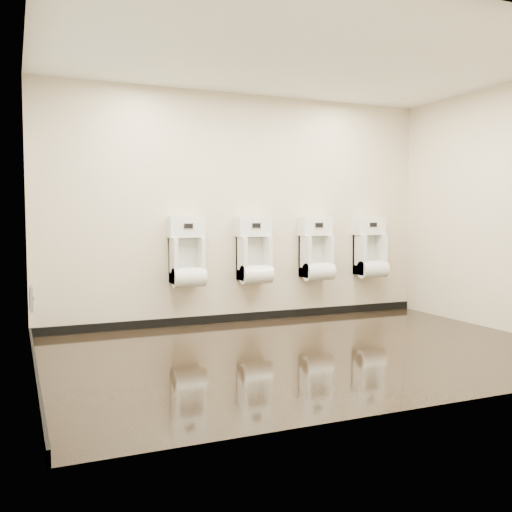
{
  "coord_description": "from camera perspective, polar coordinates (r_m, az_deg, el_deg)",
  "views": [
    {
      "loc": [
        -2.62,
        -4.81,
        1.31
      ],
      "look_at": [
        -0.34,
        0.55,
        0.9
      ],
      "focal_mm": 40.0,
      "sensor_mm": 36.0,
      "label": 1
    }
  ],
  "objects": [
    {
      "name": "skirting_back",
      "position": [
        7.17,
        -1.23,
        -6.11
      ],
      "size": [
        5.0,
        0.02,
        0.1
      ],
      "primitive_type": "cube",
      "color": "black",
      "rests_on": "ground"
    },
    {
      "name": "left_wall",
      "position": [
        4.82,
        -21.68,
        4.81
      ],
      "size": [
        0.02,
        3.5,
        2.8
      ],
      "primitive_type": "cube",
      "color": "beige",
      "rests_on": "ground"
    },
    {
      "name": "ceiling",
      "position": [
        5.68,
        5.64,
        19.2
      ],
      "size": [
        5.0,
        3.5,
        0.0
      ],
      "primitive_type": "cube",
      "color": "silver"
    },
    {
      "name": "back_wall",
      "position": [
        7.07,
        -1.29,
        4.74
      ],
      "size": [
        5.0,
        0.02,
        2.8
      ],
      "primitive_type": "cube",
      "color": "beige",
      "rests_on": "ground"
    },
    {
      "name": "urinal_2",
      "position": [
        7.37,
        6.08,
        0.26
      ],
      "size": [
        0.43,
        0.32,
        0.8
      ],
      "color": "silver",
      "rests_on": "back_wall"
    },
    {
      "name": "front_wall",
      "position": [
        4.03,
        17.58,
        5.12
      ],
      "size": [
        5.0,
        0.02,
        2.8
      ],
      "primitive_type": "cube",
      "color": "beige",
      "rests_on": "ground"
    },
    {
      "name": "skirting_left",
      "position": [
        4.98,
        -21.13,
        -10.92
      ],
      "size": [
        0.02,
        3.5,
        0.1
      ],
      "primitive_type": "cube",
      "color": "black",
      "rests_on": "ground"
    },
    {
      "name": "tile_overlay_left",
      "position": [
        4.82,
        -21.62,
        4.81
      ],
      "size": [
        0.01,
        3.5,
        2.8
      ],
      "primitive_type": "cube",
      "color": "silver",
      "rests_on": "ground"
    },
    {
      "name": "access_panel",
      "position": [
        6.07,
        -21.57,
        -3.94
      ],
      "size": [
        0.04,
        0.25,
        0.25
      ],
      "color": "#9E9EA3",
      "rests_on": "left_wall"
    },
    {
      "name": "urinal_0",
      "position": [
        6.7,
        -6.89,
        -0.12
      ],
      "size": [
        0.43,
        0.32,
        0.8
      ],
      "color": "silver",
      "rests_on": "back_wall"
    },
    {
      "name": "right_wall",
      "position": [
        7.03,
        23.79,
        4.41
      ],
      "size": [
        0.02,
        3.5,
        2.8
      ],
      "primitive_type": "cube",
      "color": "beige",
      "rests_on": "ground"
    },
    {
      "name": "ground",
      "position": [
        5.64,
        5.45,
        -9.44
      ],
      "size": [
        5.0,
        3.5,
        0.0
      ],
      "primitive_type": "cube",
      "color": "black",
      "rests_on": "ground"
    },
    {
      "name": "urinal_1",
      "position": [
        6.99,
        -0.15,
        0.08
      ],
      "size": [
        0.43,
        0.32,
        0.8
      ],
      "color": "silver",
      "rests_on": "back_wall"
    },
    {
      "name": "urinal_3",
      "position": [
        7.8,
        11.37,
        0.41
      ],
      "size": [
        0.43,
        0.32,
        0.8
      ],
      "color": "silver",
      "rests_on": "back_wall"
    }
  ]
}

